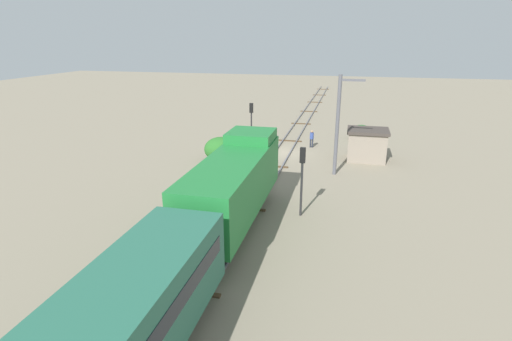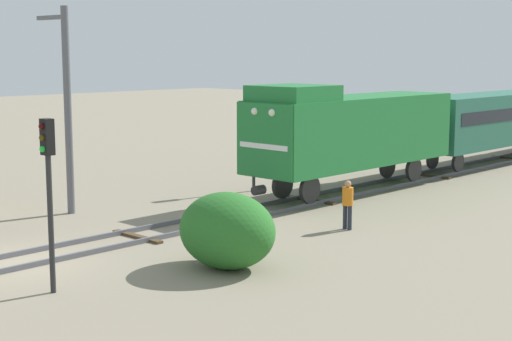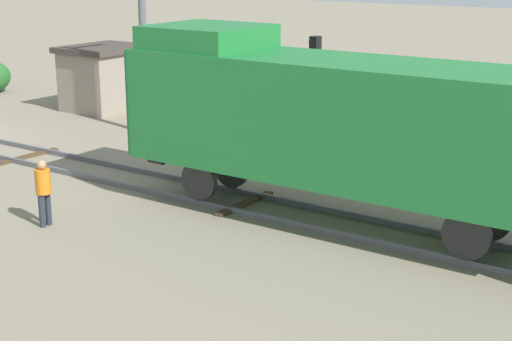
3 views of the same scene
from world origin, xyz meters
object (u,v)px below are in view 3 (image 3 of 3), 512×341
at_px(relay_hut, 105,77).
at_px(traffic_signal_mid, 314,81).
at_px(worker_by_signal, 43,188).
at_px(locomotive, 327,115).
at_px(catenary_mast, 144,23).

bearing_deg(relay_hut, traffic_signal_mid, 72.33).
bearing_deg(worker_by_signal, locomotive, 120.52).
distance_m(locomotive, relay_hut, 17.06).
distance_m(traffic_signal_mid, worker_by_signal, 8.48).
bearing_deg(catenary_mast, relay_hut, -117.82).
bearing_deg(locomotive, worker_by_signal, -53.13).
xyz_separation_m(worker_by_signal, catenary_mast, (-9.26, -5.04, 3.10)).
distance_m(worker_by_signal, catenary_mast, 10.99).
xyz_separation_m(locomotive, catenary_mast, (-5.06, -10.64, 1.33)).
xyz_separation_m(worker_by_signal, relay_hut, (-11.70, -9.66, 0.40)).
xyz_separation_m(traffic_signal_mid, worker_by_signal, (7.60, -3.21, -1.96)).
relative_size(traffic_signal_mid, catenary_mast, 0.55).
height_order(worker_by_signal, relay_hut, relay_hut).
bearing_deg(traffic_signal_mid, locomotive, 35.08).
xyz_separation_m(catenary_mast, relay_hut, (-2.44, -4.62, -2.71)).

